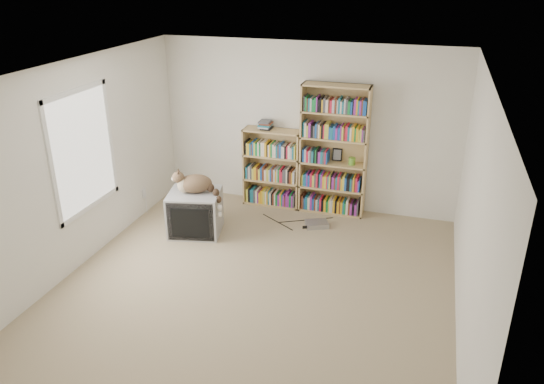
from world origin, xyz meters
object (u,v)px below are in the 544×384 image
(crt_tv, at_px, (195,212))
(bookcase_tall, at_px, (334,154))
(cat, at_px, (199,187))
(bookcase_short, at_px, (273,171))
(dvd_player, at_px, (317,224))

(crt_tv, xyz_separation_m, bookcase_tall, (1.69, 1.24, 0.62))
(cat, relative_size, bookcase_short, 0.64)
(bookcase_short, bearing_deg, cat, -118.45)
(cat, bearing_deg, crt_tv, 155.79)
(crt_tv, height_order, bookcase_short, bookcase_short)
(bookcase_tall, bearing_deg, dvd_player, -98.99)
(bookcase_tall, bearing_deg, crt_tv, -143.64)
(dvd_player, bearing_deg, crt_tv, 177.31)
(crt_tv, bearing_deg, bookcase_tall, 23.78)
(crt_tv, distance_m, dvd_player, 1.75)
(bookcase_tall, xyz_separation_m, bookcase_short, (-0.94, 0.00, -0.37))
(cat, bearing_deg, bookcase_tall, 13.81)
(crt_tv, bearing_deg, cat, -13.00)
(cat, distance_m, bookcase_tall, 2.05)
(crt_tv, xyz_separation_m, cat, (0.07, -0.00, 0.40))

